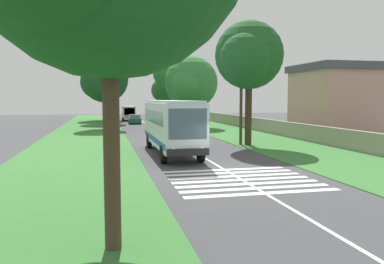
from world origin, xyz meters
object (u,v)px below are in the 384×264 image
trailing_car_0 (180,127)px  utility_pole (241,93)px  roadside_tree_right_1 (247,57)px  trailing_car_1 (167,123)px  roadside_tree_right_0 (169,73)px  trailing_minibus_0 (128,112)px  roadside_building (333,99)px  roadside_tree_left_0 (103,79)px  trailing_car_2 (135,119)px  roadside_tree_left_3 (106,80)px  coach_bus (171,123)px  roadside_tree_right_3 (162,91)px  roadside_tree_left_2 (103,81)px  roadside_tree_right_2 (190,84)px

trailing_car_0 → utility_pole: utility_pole is taller
trailing_car_0 → roadside_tree_right_1: 14.49m
trailing_car_1 → roadside_tree_right_0: bearing=-10.1°
trailing_car_0 → trailing_minibus_0: (27.25, 4.01, 0.88)m
trailing_car_0 → trailing_car_1: (8.12, 0.14, 0.00)m
roadside_tree_right_1 → utility_pole: roadside_tree_right_1 is taller
roadside_tree_right_0 → roadside_building: roadside_tree_right_0 is taller
trailing_minibus_0 → roadside_tree_left_0: 7.43m
trailing_minibus_0 → roadside_tree_right_1: bearing=-169.8°
trailing_car_0 → roadside_building: roadside_building is taller
trailing_minibus_0 → roadside_building: 38.12m
trailing_car_2 → trailing_minibus_0: bearing=2.0°
roadside_building → roadside_tree_left_3: bearing=42.8°
roadside_tree_right_0 → trailing_car_0: bearing=172.9°
trailing_car_1 → roadside_tree_left_3: 15.61m
trailing_minibus_0 → roadside_tree_right_1: size_ratio=0.59×
coach_bus → roadside_tree_right_3: bearing=-7.9°
roadside_tree_left_2 → roadside_tree_right_2: roadside_tree_right_2 is taller
roadside_tree_right_3 → roadside_building: size_ratio=0.93×
roadside_tree_right_1 → trailing_car_2: bearing=12.7°
roadside_tree_left_0 → trailing_car_1: bearing=-158.9°
roadside_tree_right_0 → roadside_tree_right_3: size_ratio=1.48×
trailing_car_1 → roadside_tree_left_2: (-0.27, 8.13, 5.44)m
trailing_car_1 → roadside_tree_left_3: (12.09, 7.73, 6.13)m
roadside_tree_right_0 → roadside_tree_right_3: bearing=-0.5°
trailing_minibus_0 → roadside_tree_right_3: bearing=-34.9°
roadside_tree_right_0 → roadside_tree_right_1: roadside_tree_right_0 is taller
trailing_car_0 → roadside_tree_left_2: bearing=46.5°
roadside_tree_left_0 → utility_pole: bearing=-165.0°
roadside_tree_left_0 → roadside_tree_left_3: roadside_tree_left_0 is taller
roadside_tree_left_0 → roadside_tree_right_3: 15.31m
roadside_tree_right_0 → roadside_tree_right_1: (-42.21, 0.56, -1.34)m
roadside_tree_right_2 → roadside_tree_left_0: bearing=28.7°
roadside_building → trailing_car_1: bearing=49.8°
roadside_tree_right_2 → roadside_tree_left_3: bearing=42.9°
trailing_car_0 → roadside_tree_left_3: bearing=21.3°
trailing_car_1 → roadside_tree_right_1: 21.92m
trailing_car_0 → roadside_tree_right_1: roadside_tree_right_1 is taller
roadside_tree_right_1 → roadside_tree_right_3: 50.98m
roadside_tree_left_0 → roadside_tree_right_1: roadside_tree_left_0 is taller
roadside_tree_right_2 → roadside_tree_right_3: 29.89m
trailing_minibus_0 → trailing_car_0: bearing=-171.6°
roadside_tree_left_2 → coach_bus: bearing=-169.2°
trailing_minibus_0 → coach_bus: bearing=-179.6°
roadside_tree_left_0 → roadside_tree_right_0: size_ratio=0.94×
roadside_tree_right_0 → trailing_car_2: bearing=148.3°
roadside_tree_right_0 → trailing_minibus_0: bearing=107.5°
coach_bus → roadside_tree_right_3: 55.01m
roadside_tree_left_2 → roadside_tree_left_3: roadside_tree_left_3 is taller
trailing_minibus_0 → roadside_tree_right_2: 20.43m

